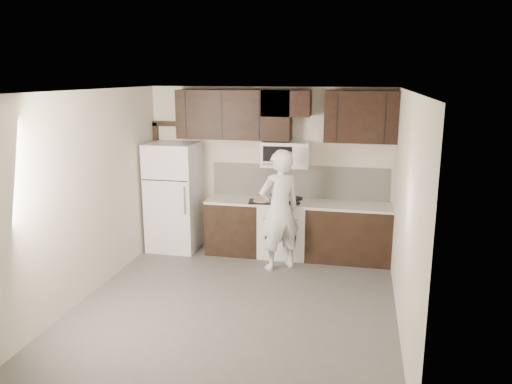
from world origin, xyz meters
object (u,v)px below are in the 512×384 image
(stove, at_px, (283,228))
(person, at_px, (279,210))
(microwave, at_px, (286,154))
(refrigerator, at_px, (174,197))

(stove, xyz_separation_m, person, (0.03, -0.59, 0.46))
(stove, relative_size, microwave, 1.24)
(refrigerator, bearing_deg, microwave, 5.15)
(stove, height_order, refrigerator, refrigerator)
(stove, bearing_deg, person, -87.47)
(microwave, bearing_deg, person, -87.88)
(microwave, height_order, person, microwave)
(stove, distance_m, microwave, 1.20)
(stove, bearing_deg, refrigerator, -178.49)
(stove, bearing_deg, microwave, 90.10)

